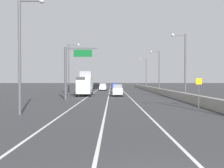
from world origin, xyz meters
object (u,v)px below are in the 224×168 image
Objects in this scene: car_silver_4 at (118,90)px; car_black_0 at (97,86)px; lamp_post_left_mid at (71,66)px; lamp_post_right_third at (158,68)px; car_white_3 at (103,87)px; overhead_sign_gantry at (71,67)px; car_blue_1 at (115,86)px; car_green_2 at (117,88)px; box_truck at (85,84)px; lamp_post_right_second at (184,62)px; speed_advisory_sign at (199,91)px; lamp_post_left_near at (23,48)px; lamp_post_right_fourth at (146,71)px.

car_black_0 is at bearing 99.28° from car_silver_4.
car_silver_4 is (8.59, -1.70, -4.42)m from lamp_post_left_mid.
lamp_post_right_third is 2.20× the size of car_white_3.
car_blue_1 is (6.57, 42.88, -3.78)m from overhead_sign_gantry.
box_truck is at bearing -118.53° from car_green_2.
lamp_post_right_second is at bearing -66.83° from car_green_2.
lamp_post_right_third is at bearing -65.25° from car_blue_1.
speed_advisory_sign is 20.62m from car_silver_4.
lamp_post_left_near is 26.14m from lamp_post_left_mid.
overhead_sign_gantry is 1.85× the size of car_green_2.
overhead_sign_gantry is at bearing -110.39° from lamp_post_right_fourth.
overhead_sign_gantry is 0.80× the size of lamp_post_right_third.
car_white_3 is at bearing -78.75° from car_black_0.
car_blue_1 is 1.06× the size of car_white_3.
box_truck is (-13.71, 20.54, 0.28)m from speed_advisory_sign.
lamp_post_right_second is 23.41m from lamp_post_left_near.
lamp_post_right_fourth is at bearing 74.91° from car_silver_4.
lamp_post_right_third reaches higher than car_green_2.
lamp_post_right_third is (16.25, 21.87, 0.72)m from overhead_sign_gantry.
overhead_sign_gantry is 1.76× the size of car_black_0.
lamp_post_left_mid is 1.14× the size of box_truck.
lamp_post_right_third is at bearing 37.24° from box_truck.
speed_advisory_sign is 0.32× the size of lamp_post_right_third.
box_truck is (-5.98, -11.00, 1.09)m from car_green_2.
car_green_2 is (-7.73, 31.54, -0.82)m from speed_advisory_sign.
overhead_sign_gantry is at bearing -95.26° from box_truck.
car_white_3 is at bearing 83.78° from overhead_sign_gantry.
lamp_post_left_mid is 34.23m from car_black_0.
box_truck is at bearing -142.76° from lamp_post_right_third.
overhead_sign_gantry is 11.69m from car_silver_4.
car_silver_4 is (-9.44, -13.12, -4.42)m from lamp_post_right_third.
car_silver_4 is at bearing -14.16° from box_truck.
lamp_post_right_fourth is 2.32× the size of car_green_2.
speed_advisory_sign is 24.70m from box_truck.
car_blue_1 is 11.44m from car_white_3.
lamp_post_right_fourth is 2.20× the size of car_white_3.
lamp_post_right_third and lamp_post_left_near have the same top height.
lamp_post_right_fourth is 10.68m from car_blue_1.
lamp_post_right_third is 1.14× the size of box_truck.
car_silver_4 is (-9.41, -34.90, -4.42)m from lamp_post_right_fourth.
lamp_post_right_fourth and lamp_post_left_mid have the same top height.
car_black_0 is at bearing 104.39° from car_green_2.
car_green_2 is (-9.05, 21.14, -4.50)m from lamp_post_right_second.
car_blue_1 is (5.56, -1.38, -0.00)m from car_black_0.
lamp_post_right_second is 46.86m from car_black_0.
overhead_sign_gantry is at bearing -80.35° from lamp_post_left_mid.
car_blue_1 is at bearing 75.58° from lamp_post_left_mid.
lamp_post_left_near reaches higher than car_black_0.
lamp_post_right_third is at bearing -38.05° from car_white_3.
lamp_post_left_near is 59.27m from car_blue_1.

